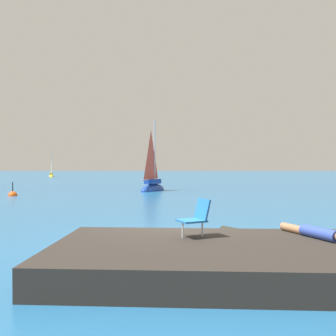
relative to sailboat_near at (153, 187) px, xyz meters
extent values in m
plane|color=#236093|center=(1.53, -17.98, -0.31)|extent=(160.00, 160.00, 0.00)
cube|color=#2D2823|center=(2.95, -20.59, -0.04)|extent=(7.60, 3.86, 0.54)
cube|color=#2B2C24|center=(3.20, -18.61, -0.31)|extent=(1.64, 1.48, 0.94)
cube|color=#282426|center=(0.78, -19.06, -0.31)|extent=(1.57, 1.90, 1.05)
ellipsoid|color=#193D99|center=(0.01, 0.02, -0.31)|extent=(2.24, 3.14, 1.03)
cube|color=#193D99|center=(0.01, 0.02, 0.37)|extent=(1.22, 1.49, 0.34)
cylinder|color=#B7B7BC|center=(0.13, 0.27, 2.55)|extent=(0.11, 0.11, 4.68)
cylinder|color=#B2B2B7|center=(-0.28, -0.57, 0.53)|extent=(0.91, 1.72, 0.09)
pyramid|color=#DB4C38|center=(-0.10, -0.20, 2.36)|extent=(0.71, 1.37, 3.56)
ellipsoid|color=yellow|center=(-15.96, 26.31, -0.31)|extent=(1.28, 2.06, 0.67)
cube|color=yellow|center=(-15.96, 26.31, 0.13)|extent=(0.73, 0.96, 0.22)
cylinder|color=#B7B7BC|center=(-16.02, 26.49, 1.55)|extent=(0.07, 0.07, 3.04)
cylinder|color=#B2B2B7|center=(-15.82, 25.91, 0.24)|extent=(0.46, 1.17, 0.06)
pyramid|color=white|center=(-15.91, 26.16, 1.43)|extent=(0.36, 0.93, 2.31)
cylinder|color=#334CB2|center=(4.52, -20.00, 0.35)|extent=(0.59, 0.92, 0.24)
cylinder|color=#9E704C|center=(4.22, -19.32, 0.32)|extent=(0.45, 0.71, 0.18)
cube|color=blue|center=(1.92, -19.89, 0.58)|extent=(0.68, 0.66, 0.04)
cube|color=blue|center=(2.15, -19.77, 0.81)|extent=(0.34, 0.50, 0.45)
cylinder|color=silver|center=(1.73, -19.98, 0.41)|extent=(0.04, 0.04, 0.35)
cylinder|color=silver|center=(2.15, -19.77, 0.41)|extent=(0.04, 0.04, 0.35)
sphere|color=#EA5114|center=(-8.51, -4.25, -0.31)|extent=(0.56, 0.56, 0.56)
cylinder|color=black|center=(-8.51, -4.25, 0.24)|extent=(0.06, 0.06, 0.60)
camera|label=1|loc=(1.54, -27.81, 1.81)|focal=40.72mm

